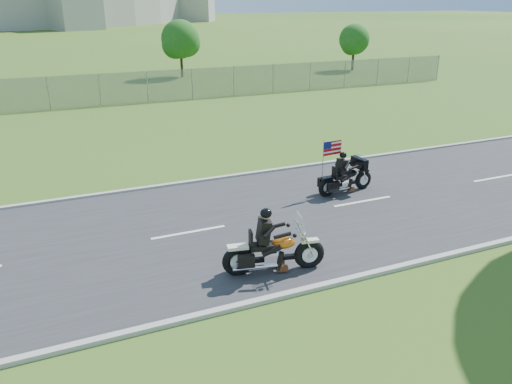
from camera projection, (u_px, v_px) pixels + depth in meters
name	position (u px, v px, depth m)	size (l,w,h in m)	color
ground	(252.00, 222.00, 15.18)	(420.00, 420.00, 0.00)	#2C4F18
road	(252.00, 222.00, 15.17)	(120.00, 8.00, 0.04)	#28282B
curb_north	(211.00, 179.00, 18.63)	(120.00, 0.18, 0.12)	#9E9B93
curb_south	(319.00, 287.00, 11.69)	(120.00, 0.18, 0.12)	#9E9B93
fence	(48.00, 93.00, 30.12)	(60.00, 0.03, 2.00)	gray
tree_fence_near	(181.00, 41.00, 42.05)	(3.52, 3.28, 4.75)	#382316
tree_fence_far	(354.00, 41.00, 46.31)	(3.08, 2.87, 4.20)	#382316
motorcycle_lead	(272.00, 252.00, 12.23)	(2.58, 0.97, 1.75)	black
motorcycle_follow	(345.00, 179.00, 17.29)	(2.26, 0.77, 1.88)	black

